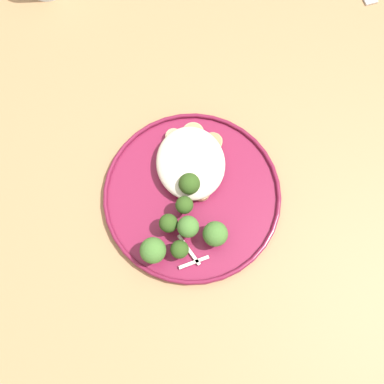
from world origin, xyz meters
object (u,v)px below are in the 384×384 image
(seared_scallop_front_small, at_px, (213,142))
(seared_scallop_on_noodles, at_px, (174,137))
(seared_scallop_right_edge, at_px, (205,168))
(broccoli_floret_beside_noodles, at_px, (189,184))
(broccoli_floret_left_leaning, at_px, (184,205))
(broccoli_floret_tall_stalk, at_px, (188,227))
(broccoli_floret_rear_charred, at_px, (169,224))
(seared_scallop_half_hidden, at_px, (193,133))
(broccoli_floret_front_edge, at_px, (153,251))
(dinner_plate, at_px, (192,194))
(seared_scallop_large_seared, at_px, (201,192))
(seared_scallop_tiny_bay, at_px, (189,152))
(broccoli_floret_near_rim, at_px, (215,234))
(broccoli_floret_small_sprig, at_px, (180,250))

(seared_scallop_front_small, distance_m, seared_scallop_on_noodles, 0.07)
(seared_scallop_right_edge, relative_size, broccoli_floret_beside_noodles, 0.54)
(seared_scallop_right_edge, height_order, broccoli_floret_left_leaning, broccoli_floret_left_leaning)
(broccoli_floret_beside_noodles, xyz_separation_m, broccoli_floret_tall_stalk, (-0.07, 0.01, -0.00))
(broccoli_floret_rear_charred, bearing_deg, broccoli_floret_tall_stalk, -111.60)
(seared_scallop_front_small, relative_size, broccoli_floret_left_leaning, 0.65)
(broccoli_floret_tall_stalk, bearing_deg, seared_scallop_half_hidden, -10.78)
(broccoli_floret_front_edge, relative_size, broccoli_floret_left_leaning, 1.13)
(dinner_plate, distance_m, seared_scallop_large_seared, 0.02)
(seared_scallop_on_noodles, distance_m, broccoli_floret_beside_noodles, 0.10)
(seared_scallop_on_noodles, xyz_separation_m, seared_scallop_right_edge, (-0.06, -0.04, 0.00))
(seared_scallop_tiny_bay, xyz_separation_m, broccoli_floret_near_rim, (-0.15, -0.02, 0.02))
(seared_scallop_front_small, relative_size, broccoli_floret_front_edge, 0.57)
(broccoli_floret_small_sprig, bearing_deg, seared_scallop_large_seared, -27.46)
(seared_scallop_large_seared, height_order, broccoli_floret_beside_noodles, broccoli_floret_beside_noodles)
(broccoli_floret_small_sprig, bearing_deg, broccoli_floret_rear_charred, 15.49)
(dinner_plate, relative_size, seared_scallop_tiny_bay, 9.03)
(seared_scallop_on_noodles, relative_size, broccoli_floret_left_leaning, 0.56)
(seared_scallop_on_noodles, bearing_deg, broccoli_floret_rear_charred, 169.91)
(broccoli_floret_beside_noodles, relative_size, broccoli_floret_small_sprig, 1.36)
(seared_scallop_front_small, height_order, seared_scallop_tiny_bay, seared_scallop_tiny_bay)
(broccoli_floret_tall_stalk, xyz_separation_m, broccoli_floret_small_sprig, (-0.03, 0.02, -0.01))
(seared_scallop_front_small, xyz_separation_m, broccoli_floret_small_sprig, (-0.17, 0.08, 0.01))
(seared_scallop_on_noodles, relative_size, seared_scallop_half_hidden, 0.78)
(seared_scallop_right_edge, xyz_separation_m, seared_scallop_tiny_bay, (0.03, 0.02, 0.00))
(broccoli_floret_near_rim, bearing_deg, seared_scallop_tiny_bay, 7.75)
(dinner_plate, distance_m, broccoli_floret_near_rim, 0.09)
(seared_scallop_half_hidden, bearing_deg, seared_scallop_front_small, -123.76)
(seared_scallop_right_edge, distance_m, broccoli_floret_tall_stalk, 0.11)
(broccoli_floret_left_leaning, bearing_deg, seared_scallop_on_noodles, 0.52)
(seared_scallop_half_hidden, xyz_separation_m, broccoli_floret_left_leaning, (-0.13, 0.03, 0.02))
(seared_scallop_half_hidden, distance_m, broccoli_floret_rear_charred, 0.16)
(broccoli_floret_tall_stalk, bearing_deg, seared_scallop_front_small, -23.20)
(seared_scallop_half_hidden, distance_m, broccoli_floret_near_rim, 0.18)
(seared_scallop_right_edge, relative_size, seared_scallop_tiny_bay, 0.92)
(dinner_plate, xyz_separation_m, broccoli_floret_near_rim, (-0.08, -0.02, 0.03))
(dinner_plate, bearing_deg, broccoli_floret_left_leaning, 149.52)
(broccoli_floret_beside_noodles, bearing_deg, seared_scallop_front_small, -33.43)
(seared_scallop_front_small, xyz_separation_m, seared_scallop_on_noodles, (0.02, 0.06, 0.00))
(seared_scallop_tiny_bay, height_order, broccoli_floret_near_rim, broccoli_floret_near_rim)
(seared_scallop_tiny_bay, height_order, broccoli_floret_front_edge, broccoli_floret_front_edge)
(seared_scallop_half_hidden, xyz_separation_m, seared_scallop_tiny_bay, (-0.03, 0.01, 0.00))
(dinner_plate, height_order, seared_scallop_front_small, seared_scallop_front_small)
(seared_scallop_on_noodles, height_order, broccoli_floret_small_sprig, broccoli_floret_small_sprig)
(seared_scallop_right_edge, bearing_deg, broccoli_floret_beside_noodles, 135.91)
(seared_scallop_half_hidden, bearing_deg, broccoli_floret_rear_charred, 158.52)
(broccoli_floret_left_leaning, relative_size, broccoli_floret_rear_charred, 1.08)
(seared_scallop_tiny_bay, bearing_deg, broccoli_floret_tall_stalk, 171.40)
(broccoli_floret_near_rim, bearing_deg, broccoli_floret_tall_stalk, 69.20)
(broccoli_floret_beside_noodles, relative_size, broccoli_floret_front_edge, 0.98)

